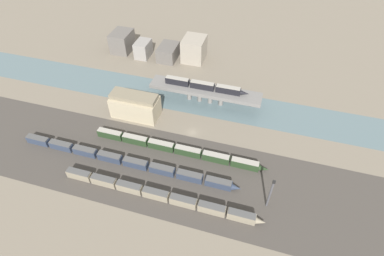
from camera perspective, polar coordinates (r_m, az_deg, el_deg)
name	(u,v)px	position (r m, az deg, el deg)	size (l,w,h in m)	color
ground_plane	(192,132)	(137.38, 0.06, -0.79)	(400.00, 400.00, 0.00)	#756B5B
railbed_yard	(176,173)	(122.57, -3.09, -8.52)	(280.00, 42.00, 0.01)	#423D38
river_water	(205,101)	(153.68, 2.45, 5.09)	(320.00, 21.92, 0.01)	slate
bridge	(205,91)	(149.53, 2.52, 7.04)	(55.70, 9.51, 8.01)	slate
train_on_bridge	(205,86)	(147.63, 2.48, 8.03)	(41.90, 2.62, 3.70)	black
train_yard_near	(159,195)	(114.92, -6.39, -12.55)	(78.11, 2.78, 3.92)	gray
train_yard_mid	(125,161)	(126.86, -12.56, -6.14)	(95.05, 2.85, 3.63)	#2D384C
train_yard_far	(177,149)	(128.04, -2.85, -4.02)	(76.10, 2.68, 3.87)	#23381E
warehouse_building	(135,105)	(144.67, -10.77, 4.25)	(22.34, 10.76, 12.30)	tan
signal_tower	(270,194)	(110.99, 14.66, -12.02)	(1.00, 0.78, 15.44)	#4C4C51
city_block_far_left	(122,41)	(196.68, -13.14, 15.77)	(11.14, 14.60, 12.08)	#605B56
city_block_left	(143,49)	(188.87, -9.29, 14.63)	(8.01, 11.24, 9.58)	gray
city_block_center	(168,52)	(185.03, -4.55, 14.18)	(10.40, 14.92, 8.32)	#605B56
city_block_right	(194,49)	(182.47, 0.40, 14.81)	(12.58, 14.57, 13.62)	gray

